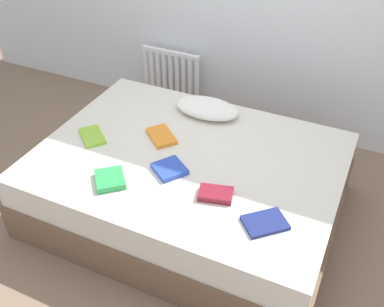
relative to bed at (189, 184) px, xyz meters
name	(u,v)px	position (x,y,z in m)	size (l,w,h in m)	color
ground_plane	(189,210)	(0.00, 0.00, -0.25)	(8.00, 8.00, 0.00)	#7F6651
bed	(189,184)	(0.00, 0.00, 0.00)	(2.00, 1.50, 0.50)	brown
radiator	(171,76)	(-0.75, 1.20, 0.11)	(0.57, 0.04, 0.49)	white
pillow	(207,108)	(-0.10, 0.52, 0.30)	(0.49, 0.28, 0.10)	white
textbook_lime	(92,136)	(-0.69, -0.10, 0.26)	(0.23, 0.14, 0.02)	#8CC638
textbook_maroon	(216,194)	(0.31, -0.29, 0.27)	(0.20, 0.13, 0.04)	maroon
textbook_blue	(170,169)	(-0.04, -0.20, 0.27)	(0.19, 0.18, 0.03)	#2847B7
textbook_navy	(265,223)	(0.64, -0.38, 0.26)	(0.23, 0.17, 0.02)	navy
textbook_green	(110,179)	(-0.32, -0.44, 0.27)	(0.19, 0.17, 0.04)	green
textbook_orange	(161,136)	(-0.26, 0.10, 0.27)	(0.24, 0.15, 0.03)	orange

